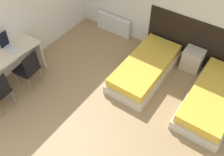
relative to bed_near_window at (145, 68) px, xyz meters
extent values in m
cube|color=silver|center=(-2.54, -1.15, 1.16)|extent=(0.05, 5.34, 2.70)
cube|color=black|center=(0.75, 1.00, 0.35)|extent=(2.50, 0.03, 1.09)
cube|color=beige|center=(0.00, 0.00, -0.08)|extent=(0.90, 1.94, 0.21)
cube|color=gold|center=(0.00, 0.00, 0.11)|extent=(0.82, 1.86, 0.18)
cube|color=beige|center=(1.50, 0.00, -0.08)|extent=(0.90, 1.94, 0.21)
cube|color=gold|center=(1.50, 0.00, 0.11)|extent=(0.82, 1.86, 0.18)
cube|color=beige|center=(0.75, 0.79, 0.06)|extent=(0.43, 0.36, 0.50)
cube|color=silver|center=(-1.48, 0.92, 0.05)|extent=(0.99, 0.12, 0.48)
cube|color=beige|center=(-2.23, -1.10, 0.17)|extent=(0.51, 0.04, 0.73)
cube|color=black|center=(-1.89, -1.64, 0.24)|extent=(0.45, 0.45, 0.05)
cube|color=black|center=(-1.70, -1.62, 0.48)|extent=(0.07, 0.37, 0.43)
cylinder|color=slate|center=(-2.05, -1.83, 0.01)|extent=(0.02, 0.02, 0.41)
cylinder|color=slate|center=(-2.09, -1.48, 0.01)|extent=(0.02, 0.02, 0.41)
cylinder|color=slate|center=(-1.70, -1.79, 0.01)|extent=(0.02, 0.02, 0.41)
cylinder|color=slate|center=(-1.74, -1.44, 0.01)|extent=(0.02, 0.02, 0.41)
cylinder|color=slate|center=(-2.07, -2.20, 0.01)|extent=(0.02, 0.02, 0.41)
cylinder|color=slate|center=(-1.72, -2.20, 0.01)|extent=(0.02, 0.02, 0.41)
cube|color=silver|center=(-2.25, -1.60, 0.59)|extent=(0.35, 0.23, 0.02)
cube|color=black|center=(-2.40, -1.61, 0.76)|extent=(0.05, 0.21, 0.34)
camera|label=1|loc=(1.62, -3.62, 3.84)|focal=40.00mm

